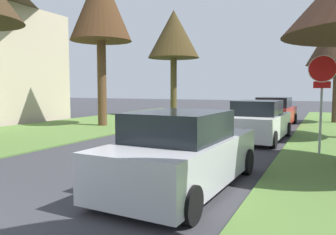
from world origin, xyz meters
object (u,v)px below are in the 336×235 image
object	(u,v)px
parked_sedan_white	(258,122)
parked_sedan_red	(274,112)
street_tree_left_far	(174,35)
street_tree_left_mid_b	(101,6)
stop_sign_far	(322,83)
parked_sedan_silver	(183,153)

from	to	relation	value
parked_sedan_white	parked_sedan_red	size ratio (longest dim) A/B	1.00
street_tree_left_far	parked_sedan_white	size ratio (longest dim) A/B	1.75
parked_sedan_white	street_tree_left_mid_b	bearing A→B (deg)	170.74
parked_sedan_white	parked_sedan_red	distance (m)	5.83
parked_sedan_red	street_tree_left_mid_b	bearing A→B (deg)	-152.22
parked_sedan_white	parked_sedan_red	world-z (taller)	same
street_tree_left_far	parked_sedan_white	xyz separation A→B (m)	(8.03, -9.51, -5.32)
stop_sign_far	parked_sedan_red	distance (m)	8.63
street_tree_left_mid_b	street_tree_left_far	bearing A→B (deg)	86.07
street_tree_left_mid_b	parked_sedan_silver	distance (m)	13.25
street_tree_left_far	parked_sedan_red	xyz separation A→B (m)	(7.86, -3.68, -5.32)
stop_sign_far	parked_sedan_silver	bearing A→B (deg)	-116.99
street_tree_left_far	stop_sign_far	bearing A→B (deg)	-48.98
street_tree_left_mid_b	parked_sedan_red	size ratio (longest dim) A/B	1.89
stop_sign_far	parked_sedan_white	bearing A→B (deg)	134.18
stop_sign_far	parked_sedan_red	world-z (taller)	stop_sign_far
street_tree_left_mid_b	parked_sedan_red	distance (m)	11.09
stop_sign_far	street_tree_left_far	distance (m)	16.14
street_tree_left_mid_b	street_tree_left_far	distance (m)	8.14
street_tree_left_mid_b	parked_sedan_silver	world-z (taller)	street_tree_left_mid_b
stop_sign_far	street_tree_left_mid_b	distance (m)	12.22
street_tree_left_mid_b	parked_sedan_silver	bearing A→B (deg)	-45.49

